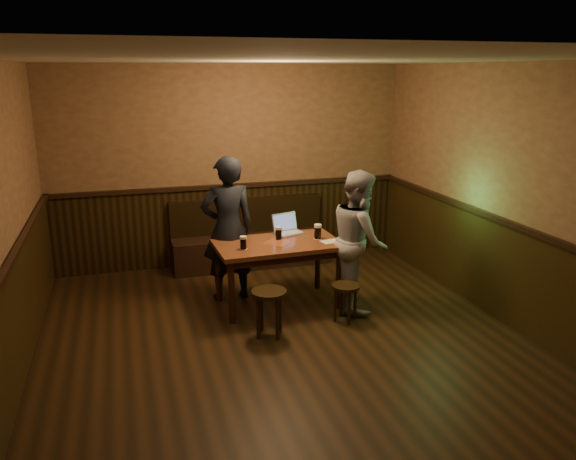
% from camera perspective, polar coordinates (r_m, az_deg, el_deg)
% --- Properties ---
extents(room, '(5.04, 6.04, 2.84)m').
position_cam_1_polar(room, '(5.41, -0.11, -0.26)').
color(room, black).
rests_on(room, ground).
extents(bench, '(2.20, 0.50, 0.95)m').
position_cam_1_polar(bench, '(8.06, -3.91, -1.43)').
color(bench, black).
rests_on(bench, ground).
extents(pub_table, '(1.48, 0.88, 0.78)m').
position_cam_1_polar(pub_table, '(6.57, -1.05, -2.12)').
color(pub_table, '#5C2E1A').
rests_on(pub_table, ground).
extents(stool_left, '(0.48, 0.48, 0.50)m').
position_cam_1_polar(stool_left, '(5.90, -1.94, -7.09)').
color(stool_left, black).
rests_on(stool_left, ground).
extents(stool_right, '(0.32, 0.32, 0.43)m').
position_cam_1_polar(stool_right, '(6.28, 5.87, -6.29)').
color(stool_right, black).
rests_on(stool_right, ground).
extents(pint_left, '(0.10, 0.10, 0.15)m').
position_cam_1_polar(pint_left, '(6.29, -4.56, -1.30)').
color(pint_left, '#A82814').
rests_on(pint_left, pub_table).
extents(pint_mid, '(0.10, 0.10, 0.16)m').
position_cam_1_polar(pint_mid, '(6.62, -0.96, -0.33)').
color(pint_mid, '#A82814').
rests_on(pint_mid, pub_table).
extents(pint_right, '(0.12, 0.12, 0.18)m').
position_cam_1_polar(pint_right, '(6.66, 3.04, -0.15)').
color(pint_right, '#A82814').
rests_on(pint_right, pub_table).
extents(laptop, '(0.40, 0.35, 0.24)m').
position_cam_1_polar(laptop, '(6.90, -0.07, 0.19)').
color(laptop, silver).
rests_on(laptop, pub_table).
extents(menu, '(0.25, 0.19, 0.00)m').
position_cam_1_polar(menu, '(6.59, 4.34, -1.15)').
color(menu, silver).
rests_on(menu, pub_table).
extents(person_suit, '(0.65, 0.44, 1.76)m').
position_cam_1_polar(person_suit, '(6.75, -6.12, 0.13)').
color(person_suit, black).
rests_on(person_suit, ground).
extents(person_grey, '(0.78, 0.91, 1.63)m').
position_cam_1_polar(person_grey, '(6.55, 7.23, -1.00)').
color(person_grey, '#99999E').
rests_on(person_grey, ground).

